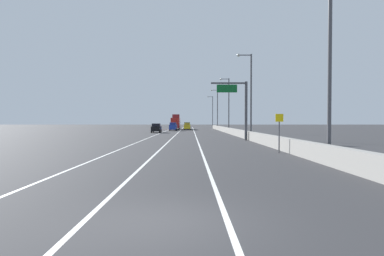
# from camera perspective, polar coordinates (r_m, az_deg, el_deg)

# --- Properties ---
(ground_plane) EXTENTS (320.00, 320.00, 0.00)m
(ground_plane) POSITION_cam_1_polar(r_m,az_deg,el_deg) (71.81, -0.78, -0.73)
(ground_plane) COLOR #2D2D30
(lane_stripe_left) EXTENTS (0.16, 130.00, 0.00)m
(lane_stripe_left) POSITION_cam_1_polar(r_m,az_deg,el_deg) (63.11, -5.85, -1.01)
(lane_stripe_left) COLOR silver
(lane_stripe_left) RESTS_ON ground_plane
(lane_stripe_center) EXTENTS (0.16, 130.00, 0.00)m
(lane_stripe_center) POSITION_cam_1_polar(r_m,az_deg,el_deg) (62.87, -2.67, -1.01)
(lane_stripe_center) COLOR silver
(lane_stripe_center) RESTS_ON ground_plane
(lane_stripe_right) EXTENTS (0.16, 130.00, 0.00)m
(lane_stripe_right) POSITION_cam_1_polar(r_m,az_deg,el_deg) (62.82, 0.52, -1.01)
(lane_stripe_right) COLOR silver
(lane_stripe_right) RESTS_ON ground_plane
(jersey_barrier_right) EXTENTS (0.60, 120.00, 1.10)m
(jersey_barrier_right) POSITION_cam_1_polar(r_m,az_deg,el_deg) (48.43, 8.90, -1.04)
(jersey_barrier_right) COLOR gray
(jersey_barrier_right) RESTS_ON ground_plane
(overhead_sign_gantry) EXTENTS (4.68, 0.36, 7.50)m
(overhead_sign_gantry) POSITION_cam_1_polar(r_m,az_deg,el_deg) (41.97, 8.49, 4.32)
(overhead_sign_gantry) COLOR #47474C
(overhead_sign_gantry) RESTS_ON ground_plane
(speed_advisory_sign) EXTENTS (0.60, 0.11, 3.00)m
(speed_advisory_sign) POSITION_cam_1_polar(r_m,az_deg,el_deg) (25.78, 15.09, -0.34)
(speed_advisory_sign) COLOR #4C4C51
(speed_advisory_sign) RESTS_ON ground_plane
(lamp_post_right_near) EXTENTS (2.14, 0.44, 12.00)m
(lamp_post_right_near) POSITION_cam_1_polar(r_m,az_deg,el_deg) (22.03, 22.54, 12.46)
(lamp_post_right_near) COLOR #4C4C51
(lamp_post_right_near) RESTS_ON ground_plane
(lamp_post_right_second) EXTENTS (2.14, 0.44, 12.00)m
(lamp_post_right_second) POSITION_cam_1_polar(r_m,az_deg,el_deg) (46.87, 10.08, 6.50)
(lamp_post_right_second) COLOR #4C4C51
(lamp_post_right_second) RESTS_ON ground_plane
(lamp_post_right_third) EXTENTS (2.14, 0.44, 12.00)m
(lamp_post_right_third) POSITION_cam_1_polar(r_m,az_deg,el_deg) (72.50, 6.32, 4.63)
(lamp_post_right_third) COLOR #4C4C51
(lamp_post_right_third) RESTS_ON ground_plane
(lamp_post_right_fourth) EXTENTS (2.14, 0.44, 12.00)m
(lamp_post_right_fourth) POSITION_cam_1_polar(r_m,az_deg,el_deg) (98.30, 4.37, 3.74)
(lamp_post_right_fourth) COLOR #4C4C51
(lamp_post_right_fourth) RESTS_ON ground_plane
(lamp_post_right_fifth) EXTENTS (2.14, 0.44, 12.00)m
(lamp_post_right_fifth) POSITION_cam_1_polar(r_m,az_deg,el_deg) (124.21, 3.54, 3.21)
(lamp_post_right_fifth) COLOR #4C4C51
(lamp_post_right_fifth) RESTS_ON ground_plane
(car_green_0) EXTENTS (2.04, 4.31, 2.09)m
(car_green_0) POSITION_cam_1_polar(r_m,az_deg,el_deg) (98.86, -0.86, 0.40)
(car_green_0) COLOR #196033
(car_green_0) RESTS_ON ground_plane
(car_yellow_1) EXTENTS (1.85, 4.54, 2.01)m
(car_yellow_1) POSITION_cam_1_polar(r_m,az_deg,el_deg) (89.50, -0.86, 0.29)
(car_yellow_1) COLOR gold
(car_yellow_1) RESTS_ON ground_plane
(car_blue_2) EXTENTS (1.96, 4.40, 2.09)m
(car_blue_2) POSITION_cam_1_polar(r_m,az_deg,el_deg) (82.95, -3.33, 0.25)
(car_blue_2) COLOR #1E389E
(car_blue_2) RESTS_ON ground_plane
(car_black_3) EXTENTS (1.92, 4.23, 1.95)m
(car_black_3) POSITION_cam_1_polar(r_m,az_deg,el_deg) (68.79, -6.30, -0.02)
(car_black_3) COLOR black
(car_black_3) RESTS_ON ground_plane
(box_truck) EXTENTS (2.46, 9.93, 4.49)m
(box_truck) POSITION_cam_1_polar(r_m,az_deg,el_deg) (96.30, -2.89, 0.99)
(box_truck) COLOR #A51E19
(box_truck) RESTS_ON ground_plane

